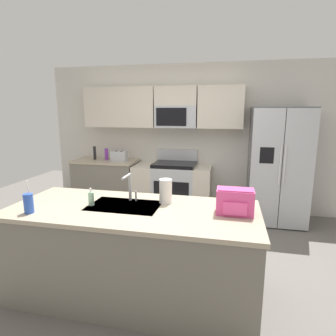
{
  "coord_description": "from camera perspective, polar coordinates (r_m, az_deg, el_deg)",
  "views": [
    {
      "loc": [
        0.76,
        -2.97,
        1.8
      ],
      "look_at": [
        -0.03,
        0.6,
        1.05
      ],
      "focal_mm": 30.22,
      "sensor_mm": 36.0,
      "label": 1
    }
  ],
  "objects": [
    {
      "name": "refrigerator",
      "position": [
        4.84,
        21.29,
        0.37
      ],
      "size": [
        0.9,
        0.76,
        1.85
      ],
      "color": "#4C4F54",
      "rests_on": "ground"
    },
    {
      "name": "pepper_mill",
      "position": [
        5.42,
        -14.57,
        2.96
      ],
      "size": [
        0.05,
        0.05,
        0.25
      ],
      "primitive_type": "cylinder",
      "color": "black",
      "rests_on": "back_counter"
    },
    {
      "name": "back_counter",
      "position": [
        5.44,
        -12.29,
        -3.05
      ],
      "size": [
        1.16,
        0.63,
        0.9
      ],
      "color": "slate",
      "rests_on": "ground"
    },
    {
      "name": "island_counter",
      "position": [
        2.87,
        -6.96,
        -16.41
      ],
      "size": [
        2.34,
        0.99,
        0.9
      ],
      "color": "slate",
      "rests_on": "ground"
    },
    {
      "name": "kitchen_wall_unit",
      "position": [
        5.14,
        2.43,
        7.92
      ],
      "size": [
        5.2,
        0.43,
        2.6
      ],
      "color": "beige",
      "rests_on": "ground"
    },
    {
      "name": "drink_cup_blue",
      "position": [
        2.81,
        -26.31,
        -6.38
      ],
      "size": [
        0.08,
        0.08,
        0.3
      ],
      "color": "blue",
      "rests_on": "island_counter"
    },
    {
      "name": "paper_towel_roll",
      "position": [
        2.78,
        -0.48,
        -4.7
      ],
      "size": [
        0.12,
        0.12,
        0.24
      ],
      "primitive_type": "cylinder",
      "color": "white",
      "rests_on": "island_counter"
    },
    {
      "name": "toaster",
      "position": [
        5.17,
        -9.82,
        2.4
      ],
      "size": [
        0.28,
        0.16,
        0.18
      ],
      "color": "#B7BABF",
      "rests_on": "back_counter"
    },
    {
      "name": "range_oven",
      "position": [
        5.06,
        0.91,
        -3.99
      ],
      "size": [
        1.36,
        0.61,
        1.1
      ],
      "color": "#B7BABF",
      "rests_on": "ground"
    },
    {
      "name": "bottle_purple",
      "position": [
        5.37,
        -12.31,
        2.77
      ],
      "size": [
        0.07,
        0.07,
        0.2
      ],
      "primitive_type": "cylinder",
      "color": "purple",
      "rests_on": "back_counter"
    },
    {
      "name": "backpack",
      "position": [
        2.56,
        13.35,
        -6.48
      ],
      "size": [
        0.32,
        0.22,
        0.23
      ],
      "color": "#EA4C93",
      "rests_on": "island_counter"
    },
    {
      "name": "ground_plane",
      "position": [
        3.55,
        -1.66,
        -18.84
      ],
      "size": [
        9.0,
        9.0,
        0.0
      ],
      "primitive_type": "plane",
      "color": "#66605B",
      "rests_on": "ground"
    },
    {
      "name": "sink_faucet",
      "position": [
        2.85,
        -7.76,
        -3.39
      ],
      "size": [
        0.08,
        0.21,
        0.28
      ],
      "color": "#B7BABF",
      "rests_on": "island_counter"
    },
    {
      "name": "soap_dispenser",
      "position": [
        2.83,
        -15.25,
        -5.93
      ],
      "size": [
        0.06,
        0.06,
        0.17
      ],
      "color": "#A5D8B2",
      "rests_on": "island_counter"
    }
  ]
}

